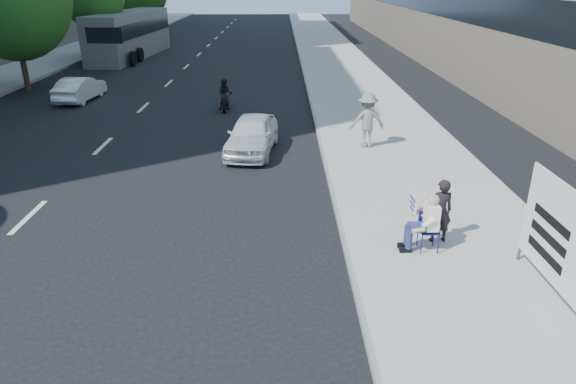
{
  "coord_description": "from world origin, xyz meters",
  "views": [
    {
      "loc": [
        0.02,
        -10.0,
        5.7
      ],
      "look_at": [
        0.18,
        1.55,
        0.85
      ],
      "focal_mm": 32.0,
      "sensor_mm": 36.0,
      "label": 1
    }
  ],
  "objects_px": {
    "seated_protester": "(425,219)",
    "bus": "(130,35)",
    "jogger": "(367,120)",
    "white_sedan_mid": "(80,89)",
    "motorcycle": "(225,96)",
    "protest_banner": "(565,241)",
    "pedestrian_woman": "(440,211)",
    "white_sedan_near": "(252,134)"
  },
  "relations": [
    {
      "from": "white_sedan_mid",
      "to": "motorcycle",
      "type": "relative_size",
      "value": 1.75
    },
    {
      "from": "pedestrian_woman",
      "to": "white_sedan_mid",
      "type": "xyz_separation_m",
      "value": [
        -13.49,
        15.21,
        -0.31
      ]
    },
    {
      "from": "jogger",
      "to": "bus",
      "type": "relative_size",
      "value": 0.15
    },
    {
      "from": "protest_banner",
      "to": "pedestrian_woman",
      "type": "bearing_deg",
      "value": 121.83
    },
    {
      "from": "protest_banner",
      "to": "bus",
      "type": "xyz_separation_m",
      "value": [
        -16.44,
        32.76,
        0.23
      ]
    },
    {
      "from": "seated_protester",
      "to": "jogger",
      "type": "xyz_separation_m",
      "value": [
        -0.09,
        7.43,
        0.22
      ]
    },
    {
      "from": "seated_protester",
      "to": "motorcycle",
      "type": "bearing_deg",
      "value": 112.53
    },
    {
      "from": "seated_protester",
      "to": "white_sedan_near",
      "type": "bearing_deg",
      "value": 119.27
    },
    {
      "from": "jogger",
      "to": "protest_banner",
      "type": "relative_size",
      "value": 0.62
    },
    {
      "from": "bus",
      "to": "jogger",
      "type": "bearing_deg",
      "value": -53.62
    },
    {
      "from": "protest_banner",
      "to": "bus",
      "type": "relative_size",
      "value": 0.25
    },
    {
      "from": "seated_protester",
      "to": "protest_banner",
      "type": "height_order",
      "value": "protest_banner"
    },
    {
      "from": "motorcycle",
      "to": "jogger",
      "type": "bearing_deg",
      "value": -50.05
    },
    {
      "from": "jogger",
      "to": "white_sedan_near",
      "type": "xyz_separation_m",
      "value": [
        -4.01,
        -0.11,
        -0.45
      ]
    },
    {
      "from": "pedestrian_woman",
      "to": "seated_protester",
      "type": "bearing_deg",
      "value": 36.63
    },
    {
      "from": "seated_protester",
      "to": "bus",
      "type": "relative_size",
      "value": 0.11
    },
    {
      "from": "protest_banner",
      "to": "motorcycle",
      "type": "distance_m",
      "value": 17.37
    },
    {
      "from": "jogger",
      "to": "bus",
      "type": "height_order",
      "value": "bus"
    },
    {
      "from": "white_sedan_mid",
      "to": "motorcycle",
      "type": "height_order",
      "value": "motorcycle"
    },
    {
      "from": "seated_protester",
      "to": "white_sedan_near",
      "type": "distance_m",
      "value": 8.4
    },
    {
      "from": "white_sedan_mid",
      "to": "protest_banner",
      "type": "bearing_deg",
      "value": 135.23
    },
    {
      "from": "protest_banner",
      "to": "jogger",
      "type": "bearing_deg",
      "value": 102.06
    },
    {
      "from": "white_sedan_mid",
      "to": "motorcycle",
      "type": "distance_m",
      "value": 7.65
    },
    {
      "from": "jogger",
      "to": "white_sedan_near",
      "type": "bearing_deg",
      "value": -4.34
    },
    {
      "from": "jogger",
      "to": "white_sedan_mid",
      "type": "bearing_deg",
      "value": -38.1
    },
    {
      "from": "white_sedan_mid",
      "to": "jogger",
      "type": "bearing_deg",
      "value": 152.63
    },
    {
      "from": "protest_banner",
      "to": "seated_protester",
      "type": "bearing_deg",
      "value": 133.95
    },
    {
      "from": "bus",
      "to": "motorcycle",
      "type": "bearing_deg",
      "value": -58.0
    },
    {
      "from": "white_sedan_near",
      "to": "white_sedan_mid",
      "type": "relative_size",
      "value": 1.06
    },
    {
      "from": "jogger",
      "to": "white_sedan_mid",
      "type": "height_order",
      "value": "jogger"
    },
    {
      "from": "motorcycle",
      "to": "white_sedan_mid",
      "type": "bearing_deg",
      "value": 163.13
    },
    {
      "from": "white_sedan_mid",
      "to": "bus",
      "type": "xyz_separation_m",
      "value": [
        -1.47,
        15.18,
        1.05
      ]
    },
    {
      "from": "white_sedan_mid",
      "to": "bus",
      "type": "bearing_deg",
      "value": -79.63
    },
    {
      "from": "white_sedan_near",
      "to": "motorcycle",
      "type": "relative_size",
      "value": 1.85
    },
    {
      "from": "protest_banner",
      "to": "motorcycle",
      "type": "relative_size",
      "value": 1.5
    },
    {
      "from": "protest_banner",
      "to": "motorcycle",
      "type": "height_order",
      "value": "protest_banner"
    },
    {
      "from": "pedestrian_woman",
      "to": "white_sedan_near",
      "type": "distance_m",
      "value": 8.3
    },
    {
      "from": "seated_protester",
      "to": "white_sedan_near",
      "type": "height_order",
      "value": "seated_protester"
    },
    {
      "from": "pedestrian_woman",
      "to": "protest_banner",
      "type": "bearing_deg",
      "value": 117.91
    },
    {
      "from": "white_sedan_near",
      "to": "white_sedan_mid",
      "type": "xyz_separation_m",
      "value": [
        -8.94,
        8.27,
        -0.06
      ]
    },
    {
      "from": "seated_protester",
      "to": "bus",
      "type": "height_order",
      "value": "bus"
    },
    {
      "from": "white_sedan_near",
      "to": "bus",
      "type": "bearing_deg",
      "value": 121.09
    }
  ]
}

